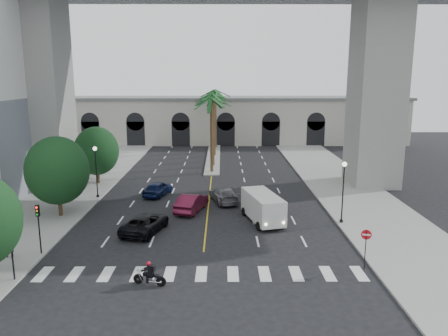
# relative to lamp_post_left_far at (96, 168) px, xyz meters

# --- Properties ---
(ground) EXTENTS (140.00, 140.00, 0.00)m
(ground) POSITION_rel_lamp_post_left_far_xyz_m (11.40, -16.00, -3.22)
(ground) COLOR black
(ground) RESTS_ON ground
(sidewalk_left) EXTENTS (8.00, 100.00, 0.15)m
(sidewalk_left) POSITION_rel_lamp_post_left_far_xyz_m (-3.60, -1.00, -3.15)
(sidewalk_left) COLOR gray
(sidewalk_left) RESTS_ON ground
(sidewalk_right) EXTENTS (8.00, 100.00, 0.15)m
(sidewalk_right) POSITION_rel_lamp_post_left_far_xyz_m (26.40, -1.00, -3.15)
(sidewalk_right) COLOR gray
(sidewalk_right) RESTS_ON ground
(median) EXTENTS (2.00, 24.00, 0.20)m
(median) POSITION_rel_lamp_post_left_far_xyz_m (11.40, 22.00, -3.12)
(median) COLOR gray
(median) RESTS_ON ground
(pier_building) EXTENTS (71.00, 10.50, 8.50)m
(pier_building) POSITION_rel_lamp_post_left_far_xyz_m (11.40, 39.00, 1.04)
(pier_building) COLOR beige
(pier_building) RESTS_ON ground
(bridge) EXTENTS (75.00, 13.00, 26.00)m
(bridge) POSITION_rel_lamp_post_left_far_xyz_m (14.82, 6.00, 15.29)
(bridge) COLOR gray
(bridge) RESTS_ON ground
(palm_a) EXTENTS (3.20, 3.20, 10.30)m
(palm_a) POSITION_rel_lamp_post_left_far_xyz_m (11.40, 12.00, 5.88)
(palm_a) COLOR #47331E
(palm_a) RESTS_ON ground
(palm_b) EXTENTS (3.20, 3.20, 10.60)m
(palm_b) POSITION_rel_lamp_post_left_far_xyz_m (11.50, 16.00, 6.15)
(palm_b) COLOR #47331E
(palm_b) RESTS_ON ground
(palm_c) EXTENTS (3.20, 3.20, 10.10)m
(palm_c) POSITION_rel_lamp_post_left_far_xyz_m (11.20, 20.00, 5.69)
(palm_c) COLOR #47331E
(palm_c) RESTS_ON ground
(palm_d) EXTENTS (3.20, 3.20, 10.90)m
(palm_d) POSITION_rel_lamp_post_left_far_xyz_m (11.55, 24.00, 6.43)
(palm_d) COLOR #47331E
(palm_d) RESTS_ON ground
(palm_e) EXTENTS (3.20, 3.20, 10.40)m
(palm_e) POSITION_rel_lamp_post_left_far_xyz_m (11.30, 28.00, 5.97)
(palm_e) COLOR #47331E
(palm_e) RESTS_ON ground
(palm_f) EXTENTS (3.20, 3.20, 10.70)m
(palm_f) POSITION_rel_lamp_post_left_far_xyz_m (11.60, 32.00, 6.24)
(palm_f) COLOR #47331E
(palm_f) RESTS_ON ground
(street_tree_mid) EXTENTS (5.44, 5.44, 7.21)m
(street_tree_mid) POSITION_rel_lamp_post_left_far_xyz_m (-1.60, -6.00, 0.99)
(street_tree_mid) COLOR #382616
(street_tree_mid) RESTS_ON ground
(street_tree_far) EXTENTS (5.04, 5.04, 6.68)m
(street_tree_far) POSITION_rel_lamp_post_left_far_xyz_m (-1.60, 6.00, 0.68)
(street_tree_far) COLOR #382616
(street_tree_far) RESTS_ON ground
(lamp_post_left_far) EXTENTS (0.40, 0.40, 5.35)m
(lamp_post_left_far) POSITION_rel_lamp_post_left_far_xyz_m (0.00, 0.00, 0.00)
(lamp_post_left_far) COLOR black
(lamp_post_left_far) RESTS_ON ground
(lamp_post_right) EXTENTS (0.40, 0.40, 5.35)m
(lamp_post_right) POSITION_rel_lamp_post_left_far_xyz_m (22.80, -8.00, 0.00)
(lamp_post_right) COLOR black
(lamp_post_right) RESTS_ON ground
(traffic_signal_near) EXTENTS (0.25, 0.18, 3.65)m
(traffic_signal_near) POSITION_rel_lamp_post_left_far_xyz_m (0.10, -18.50, -0.71)
(traffic_signal_near) COLOR black
(traffic_signal_near) RESTS_ON ground
(traffic_signal_far) EXTENTS (0.25, 0.18, 3.65)m
(traffic_signal_far) POSITION_rel_lamp_post_left_far_xyz_m (0.10, -14.50, -0.71)
(traffic_signal_far) COLOR black
(traffic_signal_far) RESTS_ON ground
(motorcycle_rider) EXTENTS (2.04, 0.71, 1.50)m
(motorcycle_rider) POSITION_rel_lamp_post_left_far_xyz_m (8.44, -18.99, -2.54)
(motorcycle_rider) COLOR black
(motorcycle_rider) RESTS_ON ground
(car_a) EXTENTS (2.29, 4.12, 1.33)m
(car_a) POSITION_rel_lamp_post_left_far_xyz_m (17.40, -4.25, -2.56)
(car_a) COLOR #A5A6AA
(car_a) RESTS_ON ground
(car_b) EXTENTS (3.05, 5.30, 1.65)m
(car_b) POSITION_rel_lamp_post_left_far_xyz_m (9.90, -4.34, -2.40)
(car_b) COLOR #541028
(car_b) RESTS_ON ground
(car_c) EXTENTS (3.75, 5.77, 1.48)m
(car_c) POSITION_rel_lamp_post_left_far_xyz_m (6.56, -9.89, -2.48)
(car_c) COLOR black
(car_c) RESTS_ON ground
(car_d) EXTENTS (3.33, 5.51, 1.49)m
(car_d) POSITION_rel_lamp_post_left_far_xyz_m (12.90, -1.30, -2.47)
(car_d) COLOR slate
(car_d) RESTS_ON ground
(car_e) EXTENTS (3.02, 4.82, 1.53)m
(car_e) POSITION_rel_lamp_post_left_far_xyz_m (6.01, 1.06, -2.46)
(car_e) COLOR #0D1941
(car_e) RESTS_ON ground
(cargo_van) EXTENTS (3.47, 6.08, 2.44)m
(cargo_van) POSITION_rel_lamp_post_left_far_xyz_m (16.20, -7.43, -1.86)
(cargo_van) COLOR silver
(cargo_van) RESTS_ON ground
(pedestrian_a) EXTENTS (0.80, 0.71, 1.84)m
(pedestrian_a) POSITION_rel_lamp_post_left_far_xyz_m (-1.76, -15.09, -2.15)
(pedestrian_a) COLOR black
(pedestrian_a) RESTS_ON sidewalk_left
(pedestrian_b) EXTENTS (1.09, 1.06, 1.77)m
(pedestrian_b) POSITION_rel_lamp_post_left_far_xyz_m (-5.21, -8.59, -2.19)
(pedestrian_b) COLOR black
(pedestrian_b) RESTS_ON sidewalk_left
(do_not_enter_sign) EXTENTS (0.65, 0.20, 2.69)m
(do_not_enter_sign) POSITION_rel_lamp_post_left_far_xyz_m (21.90, -16.87, -1.27)
(do_not_enter_sign) COLOR black
(do_not_enter_sign) RESTS_ON ground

